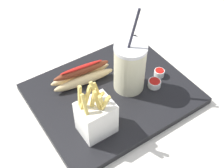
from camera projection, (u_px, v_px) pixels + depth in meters
ground_plane at (112, 98)px, 0.88m from camera, size 2.40×2.40×0.02m
food_tray at (112, 94)px, 0.86m from camera, size 0.43×0.36×0.02m
soda_cup at (130, 67)px, 0.82m from camera, size 0.09×0.09×0.25m
fries_basket at (96, 117)px, 0.73m from camera, size 0.08×0.07×0.16m
hot_dog_1 at (82, 75)px, 0.87m from camera, size 0.19×0.07×0.06m
ketchup_cup_1 at (159, 73)px, 0.89m from camera, size 0.03×0.03×0.02m
ketchup_cup_2 at (154, 83)px, 0.86m from camera, size 0.04×0.04×0.02m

